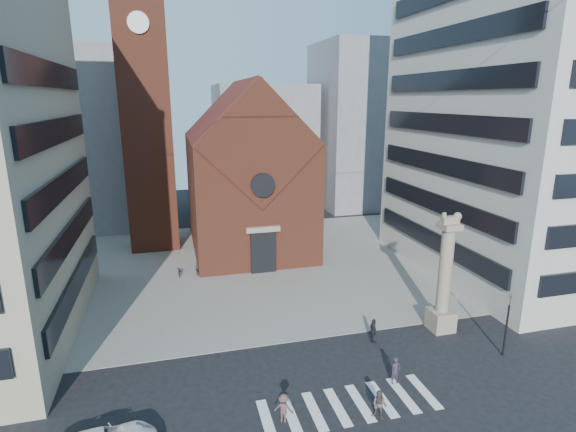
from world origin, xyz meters
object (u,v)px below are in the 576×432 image
at_px(lion_column, 444,285).
at_px(traffic_light, 507,323).
at_px(pedestrian_1, 379,405).
at_px(pedestrian_0, 396,371).
at_px(pedestrian_2, 373,331).
at_px(scooter_0, 179,271).

bearing_deg(lion_column, traffic_light, -63.54).
bearing_deg(pedestrian_1, lion_column, 85.37).
bearing_deg(pedestrian_0, lion_column, 29.84).
relative_size(pedestrian_2, scooter_0, 1.08).
height_order(pedestrian_0, pedestrian_2, pedestrian_2).
xyz_separation_m(pedestrian_2, scooter_0, (-12.34, 15.51, -0.40)).
relative_size(lion_column, scooter_0, 5.43).
xyz_separation_m(lion_column, pedestrian_1, (-8.36, -7.35, -2.67)).
bearing_deg(scooter_0, traffic_light, -41.96).
bearing_deg(pedestrian_0, pedestrian_1, -140.73).
bearing_deg(traffic_light, lion_column, 116.46).
bearing_deg(pedestrian_0, traffic_light, -2.47).
bearing_deg(lion_column, pedestrian_0, -141.47).
bearing_deg(traffic_light, pedestrian_0, -173.78).
height_order(traffic_light, pedestrian_1, traffic_light).
height_order(lion_column, scooter_0, lion_column).
xyz_separation_m(traffic_light, pedestrian_1, (-10.35, -3.35, -1.50)).
height_order(lion_column, pedestrian_2, lion_column).
bearing_deg(pedestrian_0, pedestrian_2, 72.44).
xyz_separation_m(pedestrian_0, pedestrian_1, (-2.22, -2.46, -0.03)).
xyz_separation_m(lion_column, pedestrian_0, (-6.14, -4.89, -2.64)).
relative_size(lion_column, pedestrian_2, 5.01).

